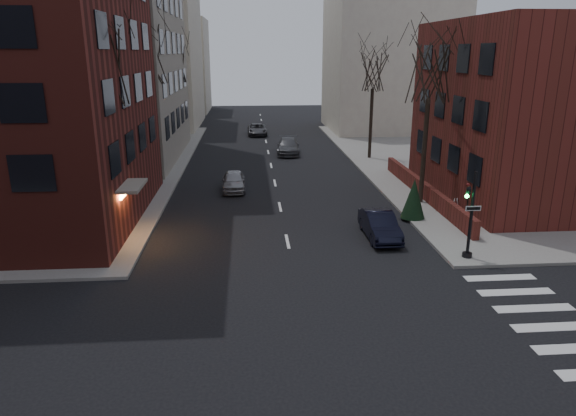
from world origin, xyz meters
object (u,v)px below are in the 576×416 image
object	(u,v)px
parked_sedan	(380,225)
car_lane_far	(257,129)
tree_left_c	(175,63)
tree_right_a	(430,71)
car_lane_silver	(234,181)
car_lane_gray	(288,146)
tree_right_b	(373,71)
tree_left_a	(101,66)
streetlamp_far	(185,101)
evergreen_shrub	(414,198)
traffic_signal	(469,220)
tree_left_b	(147,55)
sandwich_board	(455,206)
streetlamp_near	(151,130)

from	to	relation	value
parked_sedan	car_lane_far	world-z (taller)	parked_sedan
tree_left_c	parked_sedan	world-z (taller)	tree_left_c
tree_right_a	car_lane_silver	distance (m)	14.46
car_lane_gray	tree_right_b	bearing A→B (deg)	-18.63
tree_left_a	tree_right_b	size ratio (longest dim) A/B	1.12
tree_left_a	tree_left_c	bearing A→B (deg)	90.00
streetlamp_far	car_lane_far	bearing A→B (deg)	31.31
tree_left_a	car_lane_gray	size ratio (longest dim) A/B	2.08
tree_left_a	evergreen_shrub	world-z (taller)	tree_left_a
car_lane_far	parked_sedan	bearing A→B (deg)	-81.90
traffic_signal	tree_left_b	bearing A→B (deg)	134.54
traffic_signal	sandwich_board	world-z (taller)	traffic_signal
tree_left_b	car_lane_gray	distance (m)	16.12
streetlamp_near	streetlamp_far	size ratio (longest dim) A/B	1.00
traffic_signal	tree_left_c	world-z (taller)	tree_left_c
car_lane_silver	evergreen_shrub	bearing A→B (deg)	-36.63
tree_right_a	streetlamp_near	xyz separation A→B (m)	(-17.00, 4.00, -3.79)
car_lane_silver	car_lane_far	xyz separation A→B (m)	(2.09, 24.30, -0.02)
tree_right_a	car_lane_gray	xyz separation A→B (m)	(-6.99, 16.95, -7.31)
tree_left_b	car_lane_gray	world-z (taller)	tree_left_b
traffic_signal	streetlamp_far	world-z (taller)	streetlamp_far
tree_left_c	car_lane_silver	size ratio (longest dim) A/B	2.51
traffic_signal	tree_left_a	world-z (taller)	tree_left_a
tree_right_b	car_lane_gray	xyz separation A→B (m)	(-6.99, 2.95, -6.87)
traffic_signal	parked_sedan	size ratio (longest dim) A/B	0.98
streetlamp_far	traffic_signal	bearing A→B (deg)	-63.94
streetlamp_near	parked_sedan	distance (m)	16.62
car_lane_gray	tree_left_a	bearing A→B (deg)	-112.61
car_lane_far	sandwich_board	distance (m)	32.83
sandwich_board	evergreen_shrub	world-z (taller)	evergreen_shrub
car_lane_gray	car_lane_far	world-z (taller)	car_lane_gray
tree_right_b	sandwich_board	xyz separation A→B (m)	(1.21, -16.51, -7.01)
tree_left_c	parked_sedan	size ratio (longest dim) A/B	2.38
streetlamp_far	evergreen_shrub	world-z (taller)	streetlamp_far
tree_right_a	streetlamp_near	distance (m)	17.87
tree_left_c	car_lane_silver	world-z (taller)	tree_left_c
tree_left_a	parked_sedan	bearing A→B (deg)	-7.62
tree_right_b	streetlamp_near	distance (m)	20.01
tree_left_a	sandwich_board	distance (m)	20.45
tree_left_a	streetlamp_near	size ratio (longest dim) A/B	1.63
tree_left_b	traffic_signal	bearing A→B (deg)	-45.46
car_lane_gray	evergreen_shrub	world-z (taller)	evergreen_shrub
car_lane_silver	tree_left_a	bearing A→B (deg)	-126.72
streetlamp_far	car_lane_far	size ratio (longest dim) A/B	1.36
car_lane_far	evergreen_shrub	bearing A→B (deg)	-76.69
tree_left_b	streetlamp_far	world-z (taller)	tree_left_b
tree_right_b	tree_left_a	bearing A→B (deg)	-134.36
traffic_signal	tree_right_b	xyz separation A→B (m)	(0.86, 23.01, 5.68)
tree_left_a	streetlamp_far	bearing A→B (deg)	88.77
tree_left_a	car_lane_gray	xyz separation A→B (m)	(10.61, 20.95, -7.76)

